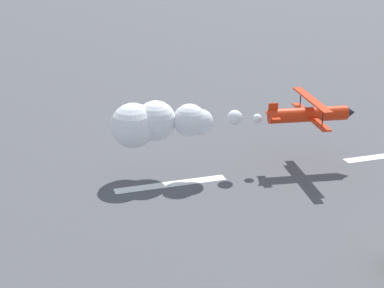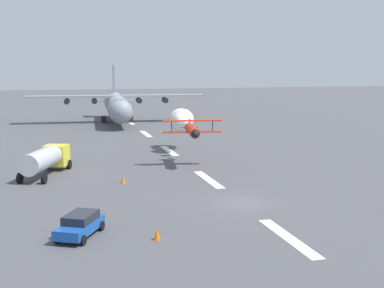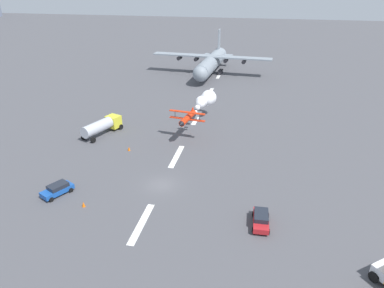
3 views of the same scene
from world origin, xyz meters
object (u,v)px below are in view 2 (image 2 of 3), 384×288
Objects in this scene: cargo_transport_plane at (117,105)px; traffic_cone_far at (123,179)px; traffic_cone_near at (157,234)px; airport_staff_sedan at (80,224)px; stunt_biplane_red at (182,121)px; fuel_tanker_truck at (46,159)px.

cargo_transport_plane reaches higher than traffic_cone_far.
airport_staff_sedan is at bearing 67.06° from traffic_cone_near.
stunt_biplane_red is 3.91× the size of airport_staff_sedan.
cargo_transport_plane is 68.26m from airport_staff_sedan.
traffic_cone_near is (-22.20, -7.20, -1.36)m from fuel_tanker_truck.
stunt_biplane_red reaches higher than fuel_tanker_truck.
traffic_cone_near is at bearing -179.92° from traffic_cone_far.
fuel_tanker_truck is at bearing 17.97° from traffic_cone_near.
stunt_biplane_red is 35.79m from traffic_cone_near.
airport_staff_sedan reaches higher than traffic_cone_near.
fuel_tanker_truck is 11.73× the size of traffic_cone_near.
fuel_tanker_truck is 20.36m from airport_staff_sedan.
traffic_cone_far is at bearing -17.88° from airport_staff_sedan.
airport_staff_sedan is 5.17m from traffic_cone_near.
traffic_cone_far is (-5.55, -7.17, -1.36)m from fuel_tanker_truck.
airport_staff_sedan is 6.13× the size of traffic_cone_far.
fuel_tanker_truck is 11.73× the size of traffic_cone_far.
stunt_biplane_red reaches higher than traffic_cone_near.
traffic_cone_near and traffic_cone_far have the same top height.
fuel_tanker_truck is (-47.20, 12.97, -1.79)m from cargo_transport_plane.
stunt_biplane_red is 20.57m from traffic_cone_far.
stunt_biplane_red is at bearing -30.35° from traffic_cone_far.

